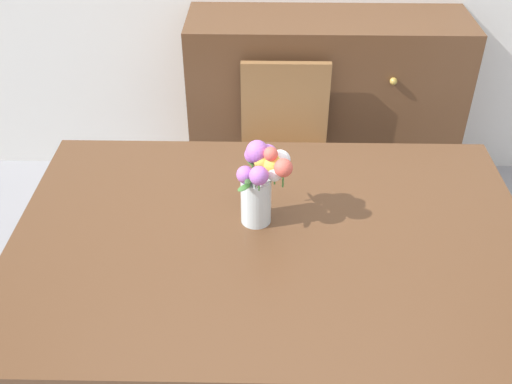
% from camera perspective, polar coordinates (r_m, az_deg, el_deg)
% --- Properties ---
extents(ground_plane, '(12.00, 12.00, 0.00)m').
position_cam_1_polar(ground_plane, '(2.55, 1.26, -16.92)').
color(ground_plane, '#939399').
extents(dining_table, '(1.74, 1.17, 0.75)m').
position_cam_1_polar(dining_table, '(2.05, 1.51, -5.63)').
color(dining_table, brown).
rests_on(dining_table, ground_plane).
extents(chair_far, '(0.42, 0.42, 0.90)m').
position_cam_1_polar(chair_far, '(2.89, 2.71, 4.44)').
color(chair_far, olive).
rests_on(chair_far, ground_plane).
extents(dresser, '(1.40, 0.47, 1.00)m').
position_cam_1_polar(dresser, '(3.26, 6.39, 7.84)').
color(dresser, brown).
rests_on(dresser, ground_plane).
extents(flower_vase, '(0.18, 0.21, 0.29)m').
position_cam_1_polar(flower_vase, '(1.97, 0.57, 1.41)').
color(flower_vase, silver).
rests_on(flower_vase, dining_table).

